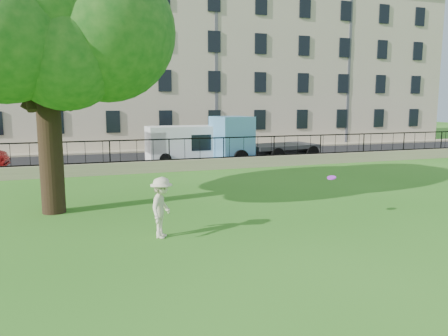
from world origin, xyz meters
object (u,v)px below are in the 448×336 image
object	(u,v)px
tree	(38,13)
white_van	(190,144)
blue_truck	(265,138)
frisbee	(332,178)
man	(162,208)

from	to	relation	value
tree	white_van	xyz separation A→B (m)	(7.49, 10.61, -5.22)
white_van	blue_truck	bearing A→B (deg)	-13.51
tree	frisbee	size ratio (longest dim) A/B	35.47
frisbee	white_van	world-z (taller)	white_van
tree	blue_truck	bearing A→B (deg)	38.71
blue_truck	frisbee	bearing A→B (deg)	-113.36
man	frisbee	bearing A→B (deg)	-60.91
white_van	blue_truck	size ratio (longest dim) A/B	0.78
tree	white_van	bearing A→B (deg)	54.78
frisbee	blue_truck	distance (m)	13.90
white_van	blue_truck	xyz separation A→B (m)	(4.50, -1.00, 0.30)
frisbee	white_van	xyz separation A→B (m)	(-0.73, 14.38, -0.23)
tree	man	size ratio (longest dim) A/B	5.85
tree	blue_truck	world-z (taller)	tree
man	white_van	distance (m)	15.16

